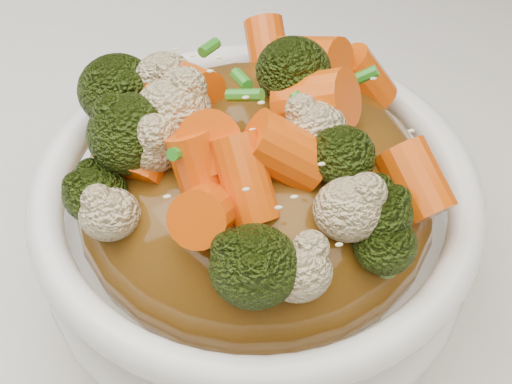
{
  "coord_description": "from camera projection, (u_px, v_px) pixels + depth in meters",
  "views": [
    {
      "loc": [
        0.01,
        -0.22,
        1.13
      ],
      "look_at": [
        0.05,
        0.04,
        0.83
      ],
      "focal_mm": 55.0,
      "sensor_mm": 36.0,
      "label": 1
    }
  ],
  "objects": [
    {
      "name": "scallions",
      "position": [
        256.0,
        97.0,
        0.35
      ],
      "size": [
        0.16,
        0.16,
        0.02
      ],
      "primitive_type": null,
      "rotation": [
        0.0,
        0.0,
        0.15
      ],
      "color": "#277D1D",
      "rests_on": "sauce_base"
    },
    {
      "name": "cauliflower",
      "position": [
        256.0,
        104.0,
        0.36
      ],
      "size": [
        0.21,
        0.21,
        0.04
      ],
      "primitive_type": null,
      "rotation": [
        0.0,
        0.0,
        0.15
      ],
      "color": "beige",
      "rests_on": "sauce_base"
    },
    {
      "name": "bowl",
      "position": [
        256.0,
        234.0,
        0.43
      ],
      "size": [
        0.26,
        0.26,
        0.09
      ],
      "primitive_type": null,
      "rotation": [
        0.0,
        0.0,
        0.15
      ],
      "color": "white",
      "rests_on": "tablecloth"
    },
    {
      "name": "tablecloth",
      "position": [
        176.0,
        381.0,
        0.44
      ],
      "size": [
        1.2,
        0.8,
        0.04
      ],
      "primitive_type": "cube",
      "color": "silver",
      "rests_on": "dining_table"
    },
    {
      "name": "sesame_seeds",
      "position": [
        256.0,
        97.0,
        0.35
      ],
      "size": [
        0.19,
        0.19,
        0.01
      ],
      "primitive_type": null,
      "rotation": [
        0.0,
        0.0,
        0.15
      ],
      "color": "beige",
      "rests_on": "sauce_base"
    },
    {
      "name": "broccoli",
      "position": [
        256.0,
        101.0,
        0.36
      ],
      "size": [
        0.21,
        0.21,
        0.05
      ],
      "primitive_type": null,
      "rotation": [
        0.0,
        0.0,
        0.15
      ],
      "color": "black",
      "rests_on": "sauce_base"
    },
    {
      "name": "carrots",
      "position": [
        256.0,
        99.0,
        0.36
      ],
      "size": [
        0.21,
        0.21,
        0.05
      ],
      "primitive_type": null,
      "rotation": [
        0.0,
        0.0,
        0.15
      ],
      "color": "#E15207",
      "rests_on": "sauce_base"
    },
    {
      "name": "sauce_base",
      "position": [
        256.0,
        196.0,
        0.4
      ],
      "size": [
        0.21,
        0.21,
        0.1
      ],
      "primitive_type": "ellipsoid",
      "rotation": [
        0.0,
        0.0,
        0.15
      ],
      "color": "#5F3A10",
      "rests_on": "bowl"
    }
  ]
}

